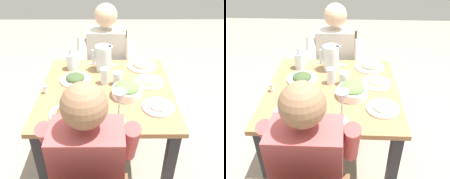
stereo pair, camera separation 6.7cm
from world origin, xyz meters
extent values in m
plane|color=gray|center=(0.00, 0.00, 0.00)|extent=(8.00, 8.00, 0.00)
cube|color=#997047|center=(0.00, 0.00, 0.72)|extent=(0.87, 0.87, 0.03)
cube|color=#232328|center=(-0.38, -0.38, 0.35)|extent=(0.06, 0.06, 0.71)
cube|color=#232328|center=(0.38, -0.38, 0.35)|extent=(0.06, 0.06, 0.71)
cube|color=#232328|center=(-0.38, 0.38, 0.35)|extent=(0.06, 0.06, 0.71)
cube|color=#232328|center=(0.38, 0.38, 0.35)|extent=(0.06, 0.06, 0.71)
cube|color=brown|center=(-0.16, -0.81, 0.21)|extent=(0.04, 0.04, 0.41)
cube|color=brown|center=(0.18, -0.81, 0.21)|extent=(0.04, 0.04, 0.41)
cube|color=brown|center=(-0.16, -0.47, 0.21)|extent=(0.04, 0.04, 0.41)
cube|color=brown|center=(0.18, -0.47, 0.21)|extent=(0.04, 0.04, 0.41)
cube|color=brown|center=(0.01, -0.64, 0.42)|extent=(0.40, 0.40, 0.03)
cube|color=brown|center=(0.01, -0.82, 0.65)|extent=(0.38, 0.04, 0.42)
cube|color=silver|center=(0.01, -0.61, 0.69)|extent=(0.32, 0.20, 0.50)
sphere|color=#DBB28E|center=(0.01, -0.61, 1.06)|extent=(0.19, 0.19, 0.19)
cylinder|color=#665B4C|center=(-0.07, -0.42, 0.41)|extent=(0.11, 0.38, 0.11)
cylinder|color=#665B4C|center=(-0.07, -0.23, 0.22)|extent=(0.10, 0.10, 0.44)
cylinder|color=silver|center=(-0.19, -0.47, 0.71)|extent=(0.08, 0.23, 0.37)
cylinder|color=#665B4C|center=(0.10, -0.42, 0.41)|extent=(0.11, 0.38, 0.11)
cylinder|color=#665B4C|center=(0.10, -0.23, 0.22)|extent=(0.10, 0.10, 0.44)
cylinder|color=silver|center=(0.21, -0.47, 0.71)|extent=(0.08, 0.23, 0.37)
cube|color=#B24C4C|center=(0.07, 0.61, 0.69)|extent=(0.32, 0.20, 0.50)
sphere|color=#936B4C|center=(0.07, 0.61, 1.06)|extent=(0.19, 0.19, 0.19)
cylinder|color=#665B4C|center=(0.16, 0.42, 0.41)|extent=(0.11, 0.38, 0.11)
cylinder|color=#665B4C|center=(0.16, 0.23, 0.22)|extent=(0.10, 0.10, 0.44)
cylinder|color=#B24C4C|center=(0.27, 0.47, 0.71)|extent=(0.08, 0.23, 0.37)
cylinder|color=#665B4C|center=(-0.01, 0.42, 0.41)|extent=(0.11, 0.38, 0.11)
cylinder|color=#665B4C|center=(-0.01, 0.23, 0.22)|extent=(0.10, 0.10, 0.44)
cylinder|color=#B24C4C|center=(-0.13, 0.47, 0.71)|extent=(0.08, 0.23, 0.37)
cylinder|color=silver|center=(0.03, -0.27, 0.83)|extent=(0.12, 0.12, 0.19)
cube|color=silver|center=(0.10, -0.27, 0.84)|extent=(0.02, 0.02, 0.11)
cube|color=silver|center=(-0.03, -0.27, 0.92)|extent=(0.04, 0.03, 0.02)
cylinder|color=white|center=(-0.13, 0.08, 0.77)|extent=(0.19, 0.19, 0.05)
ellipsoid|color=#608E47|center=(-0.13, 0.08, 0.80)|extent=(0.16, 0.16, 0.06)
cylinder|color=white|center=(0.21, 0.28, 0.75)|extent=(0.22, 0.22, 0.01)
ellipsoid|color=#CC5B33|center=(0.21, 0.28, 0.77)|extent=(0.14, 0.14, 0.06)
cylinder|color=white|center=(0.22, -0.11, 0.75)|extent=(0.22, 0.22, 0.01)
ellipsoid|color=#3D512D|center=(0.22, -0.11, 0.76)|extent=(0.13, 0.13, 0.05)
cylinder|color=white|center=(-0.31, 0.21, 0.75)|extent=(0.19, 0.19, 0.01)
ellipsoid|color=white|center=(-0.31, 0.21, 0.77)|extent=(0.12, 0.12, 0.06)
cylinder|color=white|center=(-0.27, -0.31, 0.75)|extent=(0.22, 0.22, 0.01)
ellipsoid|color=#B7AD89|center=(-0.27, -0.31, 0.76)|extent=(0.14, 0.14, 0.05)
cylinder|color=white|center=(-0.30, -0.07, 0.75)|extent=(0.20, 0.20, 0.01)
ellipsoid|color=#E0C670|center=(-0.30, -0.07, 0.76)|extent=(0.13, 0.13, 0.03)
cylinder|color=silver|center=(0.25, -0.38, 0.78)|extent=(0.07, 0.07, 0.09)
cylinder|color=silver|center=(-0.08, -0.06, 0.78)|extent=(0.06, 0.06, 0.09)
cylinder|color=silver|center=(0.01, -0.07, 0.79)|extent=(0.06, 0.06, 0.11)
cylinder|color=silver|center=(-0.07, 0.33, 0.74)|extent=(0.07, 0.07, 0.01)
cylinder|color=silver|center=(-0.07, 0.33, 0.79)|extent=(0.01, 0.01, 0.10)
cone|color=silver|center=(-0.07, 0.33, 0.89)|extent=(0.08, 0.08, 0.09)
cylinder|color=silver|center=(0.27, -0.29, 0.80)|extent=(0.08, 0.08, 0.12)
cylinder|color=gold|center=(0.27, -0.29, 0.77)|extent=(0.07, 0.07, 0.07)
cylinder|color=silver|center=(0.27, -0.29, 0.88)|extent=(0.03, 0.03, 0.04)
cylinder|color=white|center=(0.39, 0.05, 0.76)|extent=(0.03, 0.03, 0.04)
cylinder|color=#B2B2B7|center=(0.39, 0.05, 0.79)|extent=(0.03, 0.03, 0.01)
cube|color=silver|center=(0.00, -0.36, 0.74)|extent=(0.17, 0.09, 0.01)
cube|color=silver|center=(0.02, 0.33, 0.74)|extent=(0.19, 0.05, 0.01)
cube|color=silver|center=(0.06, 0.35, 0.74)|extent=(0.17, 0.08, 0.01)
cube|color=silver|center=(0.06, -0.35, 0.74)|extent=(0.19, 0.05, 0.01)
camera|label=1|loc=(-0.03, 1.35, 1.61)|focal=38.47mm
camera|label=2|loc=(-0.10, 1.35, 1.61)|focal=38.47mm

